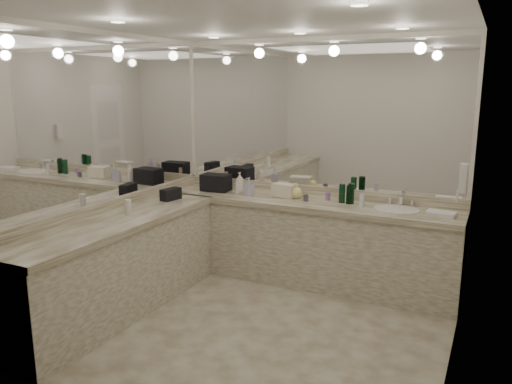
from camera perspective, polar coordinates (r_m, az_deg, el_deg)
The scene contains 34 objects.
floor at distance 4.60m, azimuth 0.01°, elevation -15.05°, with size 3.20×3.20×0.00m, color beige.
ceiling at distance 4.12m, azimuth 0.01°, elevation 19.11°, with size 3.20×3.20×0.00m, color white.
wall_back at distance 5.53m, azimuth 6.88°, elevation 3.74°, with size 3.20×0.02×2.60m, color silver.
wall_left at distance 5.07m, azimuth -16.48°, elevation 2.55°, with size 0.02×3.00×2.60m, color silver.
wall_right at distance 3.76m, azimuth 22.47°, elevation -1.09°, with size 0.02×3.00×2.60m, color silver.
vanity_back_base at distance 5.46m, azimuth 5.60°, elevation -5.85°, with size 3.20×0.60×0.84m, color beige.
vanity_back_top at distance 5.33m, azimuth 5.66°, elevation -1.27°, with size 3.20×0.64×0.06m, color beige.
vanity_left_base at distance 4.88m, azimuth -15.62°, elevation -8.48°, with size 0.60×2.40×0.84m, color beige.
vanity_left_top at distance 4.73m, azimuth -15.84°, elevation -3.39°, with size 0.64×2.42×0.06m, color beige.
backsplash_back at distance 5.57m, azimuth 6.72°, elevation 0.15°, with size 3.20×0.04×0.10m, color beige.
backsplash_left at distance 5.12m, azimuth -16.08°, elevation -1.32°, with size 0.04×3.00×0.10m, color beige.
mirror_back at distance 5.47m, azimuth 6.97°, elevation 8.65°, with size 3.12×0.01×1.55m, color white.
mirror_left at distance 5.00m, azimuth -16.71°, elevation 7.91°, with size 0.01×2.92×1.55m, color white.
sink at distance 5.09m, azimuth 15.77°, elevation -2.03°, with size 0.44×0.44×0.03m, color white.
faucet at distance 5.27m, azimuth 16.24°, elevation -0.73°, with size 0.24×0.16×0.14m, color silver.
wall_phone at distance 4.44m, azimuth 22.59°, elevation 1.47°, with size 0.06×0.10×0.24m, color white.
door at distance 3.35m, azimuth 21.27°, elevation -7.03°, with size 0.02×0.82×2.10m, color white.
black_toiletry_bag at distance 5.77m, azimuth -4.60°, elevation 1.04°, with size 0.32×0.20×0.18m, color black.
black_bag_spill at distance 5.39m, azimuth -9.71°, elevation -0.23°, with size 0.10×0.23×0.12m, color black.
cream_cosmetic_case at distance 5.44m, azimuth 3.26°, elevation 0.15°, with size 0.25×0.15×0.14m, color beige.
hand_towel at distance 4.97m, azimuth 20.38°, elevation -2.35°, with size 0.26×0.17×0.04m, color white.
lotion_left at distance 4.86m, azimuth -14.40°, elevation -1.65°, with size 0.06×0.06×0.15m, color white.
soap_bottle_a at distance 5.65m, azimuth -1.86°, elevation 1.10°, with size 0.09×0.09×0.24m, color white.
soap_bottle_b at distance 5.51m, azimuth -0.83°, elevation 0.63°, with size 0.09×0.09×0.20m, color #B0AECB.
soap_bottle_c at distance 5.39m, azimuth 4.63°, elevation 0.17°, with size 0.13×0.13×0.17m, color #FBF094.
green_bottle_0 at distance 5.21m, azimuth 10.62°, elevation -0.27°, with size 0.06×0.06×0.20m, color #13512C.
green_bottle_1 at distance 5.23m, azimuth 10.82°, elevation -0.17°, with size 0.07×0.07×0.21m, color #13512C.
green_bottle_2 at distance 5.25m, azimuth 9.81°, elevation -0.15°, with size 0.07×0.07×0.20m, color #13512C.
amenity_bottle_0 at distance 5.35m, azimuth 8.24°, elevation -0.50°, with size 0.05×0.05×0.08m, color #9966B2.
amenity_bottle_1 at distance 5.11m, azimuth 11.98°, elevation -0.91°, with size 0.05×0.05×0.14m, color silver.
amenity_bottle_2 at distance 5.84m, azimuth -4.98°, elevation 0.94°, with size 0.05×0.05×0.14m, color silver.
amenity_bottle_3 at distance 5.92m, azimuth -5.32°, elevation 1.10°, with size 0.05×0.05×0.14m, color #E0B28C.
amenity_bottle_4 at distance 5.63m, azimuth -2.12°, elevation 0.52°, with size 0.05×0.05×0.13m, color white.
amenity_bottle_5 at distance 5.28m, azimuth 5.71°, elevation -0.67°, with size 0.06×0.06×0.07m, color #3F3F4C.
Camera 1 is at (1.80, -3.67, 2.10)m, focal length 35.00 mm.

